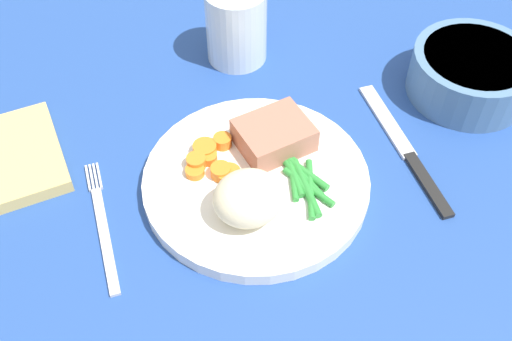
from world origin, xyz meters
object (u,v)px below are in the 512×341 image
at_px(meat_portion, 274,135).
at_px(water_glass, 236,30).
at_px(knife, 405,150).
at_px(dinner_plate, 256,181).
at_px(fork, 103,225).
at_px(salad_bowl, 471,72).

bearing_deg(meat_portion, water_glass, 86.76).
height_order(knife, water_glass, water_glass).
bearing_deg(knife, dinner_plate, -179.21).
distance_m(fork, water_glass, 0.30).
bearing_deg(water_glass, dinner_plate, -101.17).
height_order(dinner_plate, knife, dinner_plate).
bearing_deg(water_glass, knife, -58.53).
relative_size(dinner_plate, meat_portion, 3.16).
height_order(meat_portion, water_glass, water_glass).
distance_m(dinner_plate, meat_portion, 0.05).
bearing_deg(water_glass, meat_portion, -93.24).
xyz_separation_m(water_glass, salad_bowl, (0.25, -0.15, -0.01)).
bearing_deg(water_glass, fork, -133.55).
xyz_separation_m(fork, knife, (0.34, -0.00, -0.00)).
distance_m(meat_portion, knife, 0.15).
height_order(fork, salad_bowl, salad_bowl).
relative_size(knife, salad_bowl, 1.43).
distance_m(meat_portion, water_glass, 0.18).
relative_size(meat_portion, fork, 0.45).
bearing_deg(fork, salad_bowl, 5.87).
height_order(dinner_plate, water_glass, water_glass).
bearing_deg(knife, fork, -178.32).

